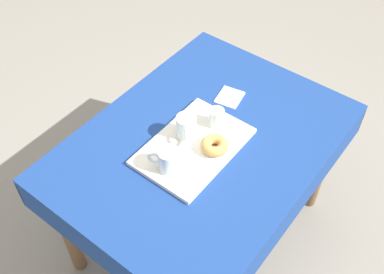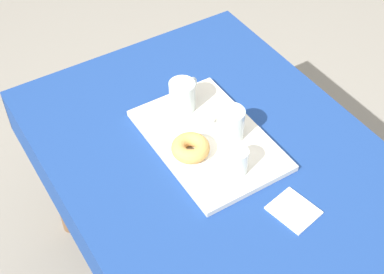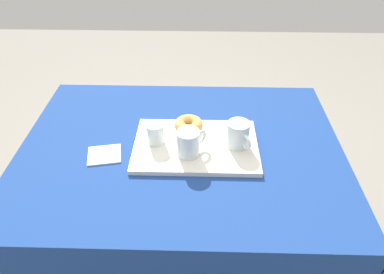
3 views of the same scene
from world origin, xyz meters
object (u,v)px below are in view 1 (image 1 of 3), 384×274
Objects in this scene: sugar_donut_left at (215,145)px; paper_napkin at (230,97)px; serving_tray at (194,146)px; water_glass_near at (217,119)px; dining_table at (203,157)px; donut_plate_left at (214,149)px; tea_mug_right at (168,161)px; tea_mug_left at (186,127)px.

paper_napkin is at bearing 23.92° from sugar_donut_left.
water_glass_near is (0.15, -0.01, 0.05)m from serving_tray.
sugar_donut_left is (-0.03, -0.08, 0.15)m from dining_table.
donut_plate_left is 0.02m from sugar_donut_left.
serving_tray is 3.95× the size of tea_mug_right.
sugar_donut_left is (0.18, -0.08, -0.02)m from tea_mug_right.
water_glass_near is 0.69× the size of paper_napkin.
dining_table is 0.19m from water_glass_near.
tea_mug_left is 0.93× the size of tea_mug_right.
serving_tray is 0.16m from tea_mug_right.
sugar_donut_left is (0.03, -0.08, 0.04)m from serving_tray.
serving_tray is 0.09m from sugar_donut_left.
sugar_donut_left reaches higher than dining_table.
water_glass_near is at bearing -2.32° from tea_mug_right.
dining_table is at bearing -2.23° from tea_mug_right.
tea_mug_right is 1.43× the size of water_glass_near.
tea_mug_left is 0.97× the size of sugar_donut_left.
donut_plate_left reaches higher than serving_tray.
tea_mug_left is 0.32m from paper_napkin.
paper_napkin is at bearing 11.96° from dining_table.
tea_mug_left reaches higher than donut_plate_left.
paper_napkin is at bearing 23.92° from donut_plate_left.
paper_napkin is at bearing 9.05° from serving_tray.
water_glass_near is at bearing -2.53° from dining_table.
tea_mug_right is (-0.21, 0.01, 0.17)m from dining_table.
water_glass_near is 0.14m from sugar_donut_left.
dining_table is 0.17m from sugar_donut_left.
serving_tray is at bearing -113.77° from tea_mug_left.
tea_mug_right reaches higher than donut_plate_left.
serving_tray is 4.27× the size of tea_mug_left.
donut_plate_left is (-0.12, -0.07, -0.03)m from water_glass_near.
tea_mug_right is 0.99× the size of donut_plate_left.
tea_mug_left is 0.14m from sugar_donut_left.
sugar_donut_left is 0.34m from paper_napkin.
water_glass_near is 0.14m from donut_plate_left.
serving_tray is at bearing 176.34° from water_glass_near.
donut_plate_left is at bearing -24.78° from tea_mug_right.
tea_mug_left is at bearing 66.23° from serving_tray.
tea_mug_right is 0.50m from paper_napkin.
water_glass_near is (0.30, -0.01, -0.01)m from tea_mug_right.
sugar_donut_left reaches higher than paper_napkin.
serving_tray reaches higher than paper_napkin.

